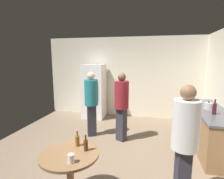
{
  "coord_description": "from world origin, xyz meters",
  "views": [
    {
      "loc": [
        1.04,
        -3.48,
        2.0
      ],
      "look_at": [
        0.12,
        0.49,
        1.29
      ],
      "focal_mm": 28.93,
      "sensor_mm": 36.0,
      "label": 1
    }
  ],
  "objects": [
    {
      "name": "person_in_teal_shirt",
      "position": [
        -0.49,
        0.76,
        0.98
      ],
      "size": [
        0.46,
        0.46,
        1.67
      ],
      "rotation": [
        0.0,
        0.0,
        -1.1
      ],
      "color": "#2D2D38",
      "rests_on": "ground_plane"
    },
    {
      "name": "wall_back",
      "position": [
        0.0,
        2.63,
        1.35
      ],
      "size": [
        5.32,
        0.06,
        2.7
      ],
      "primitive_type": "cube",
      "color": "silver",
      "rests_on": "ground_plane"
    },
    {
      "name": "refrigerator",
      "position": [
        -0.9,
        2.2,
        0.9
      ],
      "size": [
        0.7,
        0.68,
        1.8
      ],
      "color": "white",
      "rests_on": "ground_plane"
    },
    {
      "name": "beer_bottle_amber",
      "position": [
        -0.01,
        -1.19,
        0.82
      ],
      "size": [
        0.06,
        0.06,
        0.23
      ],
      "color": "#8C5919",
      "rests_on": "foreground_table"
    },
    {
      "name": "foreground_table",
      "position": [
        -0.03,
        -1.42,
        0.63
      ],
      "size": [
        0.8,
        0.8,
        0.73
      ],
      "color": "olive",
      "rests_on": "ground_plane"
    },
    {
      "name": "wine_bottle_on_counter",
      "position": [
        2.23,
        0.34,
        1.02
      ],
      "size": [
        0.08,
        0.08,
        0.31
      ],
      "color": "#3F141E",
      "rests_on": "kitchen_counter"
    },
    {
      "name": "kettle",
      "position": [
        2.23,
        0.73,
        0.97
      ],
      "size": [
        0.24,
        0.17,
        0.18
      ],
      "color": "#B2B2B7",
      "rests_on": "kitchen_counter"
    },
    {
      "name": "person_in_white_shirt",
      "position": [
        1.46,
        -1.11,
        0.98
      ],
      "size": [
        0.38,
        0.38,
        1.68
      ],
      "rotation": [
        0.0,
        0.0,
        -3.02
      ],
      "color": "#2D2D38",
      "rests_on": "ground_plane"
    },
    {
      "name": "beer_bottle_brown",
      "position": [
        0.16,
        -1.29,
        0.82
      ],
      "size": [
        0.06,
        0.06,
        0.23
      ],
      "color": "#593314",
      "rests_on": "foreground_table"
    },
    {
      "name": "ground_plane",
      "position": [
        0.0,
        0.0,
        -0.05
      ],
      "size": [
        5.2,
        5.2,
        0.1
      ],
      "primitive_type": "cube",
      "color": "#7A6651"
    },
    {
      "name": "plastic_cup_white",
      "position": [
        0.09,
        -1.61,
        0.79
      ],
      "size": [
        0.08,
        0.08,
        0.11
      ],
      "primitive_type": "cylinder",
      "color": "white",
      "rests_on": "foreground_table"
    },
    {
      "name": "kitchen_counter",
      "position": [
        2.28,
        0.72,
        0.45
      ],
      "size": [
        0.64,
        2.15,
        0.9
      ],
      "color": "olive",
      "rests_on": "ground_plane"
    },
    {
      "name": "person_in_maroon_shirt",
      "position": [
        0.31,
        0.66,
        0.97
      ],
      "size": [
        0.46,
        0.46,
        1.67
      ],
      "rotation": [
        0.0,
        0.0,
        -2.1
      ],
      "color": "#2D2D38",
      "rests_on": "ground_plane"
    }
  ]
}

